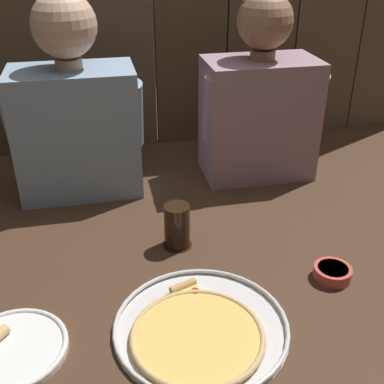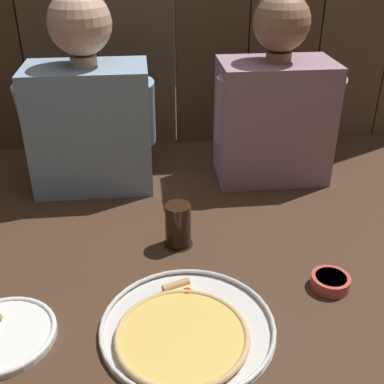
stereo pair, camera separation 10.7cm
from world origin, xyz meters
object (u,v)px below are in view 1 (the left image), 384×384
Objects in this scene: pizza_tray at (199,330)px; diner_right at (260,98)px; dinner_plate at (11,349)px; diner_left at (74,107)px; dipping_bowl at (332,272)px; drinking_glass at (177,226)px.

diner_right is at bearing 63.17° from pizza_tray.
diner_left is (0.16, 0.69, 0.28)m from dinner_plate.
diner_right is at bearing 42.51° from dinner_plate.
diner_left is (-0.60, 0.61, 0.27)m from dipping_bowl.
diner_right is (0.60, -0.00, -0.01)m from diner_left.
diner_right is at bearing 47.71° from drinking_glass.
pizza_tray is 0.85m from diner_right.
drinking_glass is 1.32× the size of dipping_bowl.
diner_left is 1.02× the size of diner_right.
drinking_glass reaches higher than pizza_tray.
dinner_plate is at bearing -102.75° from diner_left.
pizza_tray is at bearing -92.18° from drinking_glass.
diner_left is 0.60m from diner_right.
dipping_bowl is 0.15× the size of diner_right.
dipping_bowl is 0.66m from diner_right.
drinking_glass reaches higher than dipping_bowl.
dinner_plate is 0.37× the size of diner_left.
drinking_glass is at bearing -57.40° from diner_left.
pizza_tray is 0.62× the size of diner_left.
dinner_plate is 2.46× the size of dipping_bowl.
diner_left is at bearing 179.96° from diner_right.
diner_right is (-0.00, 0.61, 0.25)m from dipping_bowl.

